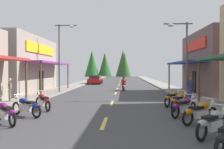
{
  "coord_description": "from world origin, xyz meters",
  "views": [
    {
      "loc": [
        0.83,
        -1.84,
        2.2
      ],
      "look_at": [
        -0.58,
        26.24,
        1.7
      ],
      "focal_mm": 39.79,
      "sensor_mm": 36.0,
      "label": 1
    }
  ],
  "objects_px": {
    "motorcycle_parked_right_3": "(184,106)",
    "motorcycle_parked_left_1": "(5,112)",
    "motorcycle_parked_right_4": "(179,101)",
    "motorcycle_parked_right_5": "(173,98)",
    "pedestrian_waiting": "(10,88)",
    "pedestrian_browsing": "(190,87)",
    "motorcycle_parked_right_1": "(213,123)",
    "motorcycle_parked_left_3": "(43,101)",
    "motorcycle_parked_left_2": "(26,106)",
    "rider_cruising_lead": "(124,85)",
    "streetlamp_right": "(182,49)",
    "parked_car_curbside": "(95,80)",
    "motorcycle_parked_right_2": "(200,112)",
    "streetlamp_left": "(62,49)"
  },
  "relations": [
    {
      "from": "motorcycle_parked_right_1",
      "to": "motorcycle_parked_right_5",
      "type": "distance_m",
      "value": 7.09
    },
    {
      "from": "motorcycle_parked_left_1",
      "to": "pedestrian_waiting",
      "type": "distance_m",
      "value": 6.97
    },
    {
      "from": "motorcycle_parked_right_3",
      "to": "motorcycle_parked_right_5",
      "type": "xyz_separation_m",
      "value": [
        0.15,
        3.48,
        0.0
      ]
    },
    {
      "from": "rider_cruising_lead",
      "to": "parked_car_curbside",
      "type": "relative_size",
      "value": 0.5
    },
    {
      "from": "rider_cruising_lead",
      "to": "parked_car_curbside",
      "type": "bearing_deg",
      "value": 24.91
    },
    {
      "from": "motorcycle_parked_right_2",
      "to": "motorcycle_parked_right_3",
      "type": "bearing_deg",
      "value": 65.23
    },
    {
      "from": "motorcycle_parked_left_1",
      "to": "motorcycle_parked_left_3",
      "type": "height_order",
      "value": "same"
    },
    {
      "from": "motorcycle_parked_right_3",
      "to": "motorcycle_parked_right_5",
      "type": "bearing_deg",
      "value": 42.13
    },
    {
      "from": "motorcycle_parked_right_4",
      "to": "motorcycle_parked_left_3",
      "type": "bearing_deg",
      "value": 128.49
    },
    {
      "from": "streetlamp_right",
      "to": "parked_car_curbside",
      "type": "bearing_deg",
      "value": 113.47
    },
    {
      "from": "motorcycle_parked_right_3",
      "to": "parked_car_curbside",
      "type": "bearing_deg",
      "value": 59.93
    },
    {
      "from": "pedestrian_browsing",
      "to": "streetlamp_right",
      "type": "bearing_deg",
      "value": -124.3
    },
    {
      "from": "motorcycle_parked_left_2",
      "to": "rider_cruising_lead",
      "type": "distance_m",
      "value": 15.67
    },
    {
      "from": "motorcycle_parked_right_3",
      "to": "rider_cruising_lead",
      "type": "distance_m",
      "value": 14.96
    },
    {
      "from": "motorcycle_parked_right_2",
      "to": "motorcycle_parked_left_1",
      "type": "bearing_deg",
      "value": 148.75
    },
    {
      "from": "streetlamp_right",
      "to": "motorcycle_parked_right_5",
      "type": "relative_size",
      "value": 3.24
    },
    {
      "from": "motorcycle_parked_right_3",
      "to": "rider_cruising_lead",
      "type": "xyz_separation_m",
      "value": [
        -2.9,
        14.68,
        0.17
      ]
    },
    {
      "from": "motorcycle_parked_left_2",
      "to": "motorcycle_parked_left_3",
      "type": "bearing_deg",
      "value": -63.07
    },
    {
      "from": "motorcycle_parked_right_1",
      "to": "motorcycle_parked_right_4",
      "type": "xyz_separation_m",
      "value": [
        0.14,
        5.61,
        0.0
      ]
    },
    {
      "from": "streetlamp_left",
      "to": "motorcycle_parked_right_2",
      "type": "bearing_deg",
      "value": -55.76
    },
    {
      "from": "streetlamp_left",
      "to": "streetlamp_right",
      "type": "relative_size",
      "value": 1.15
    },
    {
      "from": "motorcycle_parked_right_4",
      "to": "motorcycle_parked_left_2",
      "type": "bearing_deg",
      "value": 142.38
    },
    {
      "from": "pedestrian_waiting",
      "to": "streetlamp_left",
      "type": "bearing_deg",
      "value": -128.33
    },
    {
      "from": "motorcycle_parked_left_1",
      "to": "motorcycle_parked_left_2",
      "type": "height_order",
      "value": "same"
    },
    {
      "from": "motorcycle_parked_right_5",
      "to": "pedestrian_waiting",
      "type": "relative_size",
      "value": 1.05
    },
    {
      "from": "motorcycle_parked_right_3",
      "to": "motorcycle_parked_left_1",
      "type": "relative_size",
      "value": 0.98
    },
    {
      "from": "pedestrian_browsing",
      "to": "motorcycle_parked_left_3",
      "type": "bearing_deg",
      "value": -102.42
    },
    {
      "from": "pedestrian_waiting",
      "to": "parked_car_curbside",
      "type": "xyz_separation_m",
      "value": [
        2.97,
        22.92,
        -0.29
      ]
    },
    {
      "from": "motorcycle_parked_right_5",
      "to": "motorcycle_parked_right_4",
      "type": "bearing_deg",
      "value": -140.01
    },
    {
      "from": "streetlamp_right",
      "to": "motorcycle_parked_right_2",
      "type": "distance_m",
      "value": 8.99
    },
    {
      "from": "motorcycle_parked_right_4",
      "to": "motorcycle_parked_left_1",
      "type": "xyz_separation_m",
      "value": [
        -7.86,
        -4.04,
        0.0
      ]
    },
    {
      "from": "motorcycle_parked_left_3",
      "to": "rider_cruising_lead",
      "type": "distance_m",
      "value": 13.78
    },
    {
      "from": "streetlamp_right",
      "to": "motorcycle_parked_left_2",
      "type": "bearing_deg",
      "value": -141.68
    },
    {
      "from": "motorcycle_parked_left_1",
      "to": "motorcycle_parked_left_3",
      "type": "distance_m",
      "value": 3.67
    },
    {
      "from": "streetlamp_right",
      "to": "motorcycle_parked_right_3",
      "type": "distance_m",
      "value": 7.62
    },
    {
      "from": "streetlamp_left",
      "to": "motorcycle_parked_right_3",
      "type": "relative_size",
      "value": 4.13
    },
    {
      "from": "motorcycle_parked_left_1",
      "to": "pedestrian_browsing",
      "type": "height_order",
      "value": "pedestrian_browsing"
    },
    {
      "from": "motorcycle_parked_right_3",
      "to": "motorcycle_parked_left_1",
      "type": "distance_m",
      "value": 7.9
    },
    {
      "from": "motorcycle_parked_right_3",
      "to": "streetlamp_right",
      "type": "bearing_deg",
      "value": 32.45
    },
    {
      "from": "rider_cruising_lead",
      "to": "pedestrian_waiting",
      "type": "bearing_deg",
      "value": 148.84
    },
    {
      "from": "pedestrian_browsing",
      "to": "motorcycle_parked_right_1",
      "type": "bearing_deg",
      "value": -52.17
    },
    {
      "from": "motorcycle_parked_right_5",
      "to": "pedestrian_waiting",
      "type": "distance_m",
      "value": 10.63
    },
    {
      "from": "motorcycle_parked_left_2",
      "to": "rider_cruising_lead",
      "type": "height_order",
      "value": "rider_cruising_lead"
    },
    {
      "from": "motorcycle_parked_left_3",
      "to": "pedestrian_waiting",
      "type": "height_order",
      "value": "pedestrian_waiting"
    },
    {
      "from": "motorcycle_parked_left_2",
      "to": "parked_car_curbside",
      "type": "xyz_separation_m",
      "value": [
        -0.02,
        27.56,
        0.2
      ]
    },
    {
      "from": "motorcycle_parked_left_1",
      "to": "pedestrian_browsing",
      "type": "bearing_deg",
      "value": -94.41
    },
    {
      "from": "motorcycle_parked_left_2",
      "to": "motorcycle_parked_right_3",
      "type": "bearing_deg",
      "value": -146.17
    },
    {
      "from": "motorcycle_parked_left_2",
      "to": "motorcycle_parked_right_1",
      "type": "bearing_deg",
      "value": -172.18
    },
    {
      "from": "motorcycle_parked_right_4",
      "to": "motorcycle_parked_left_1",
      "type": "relative_size",
      "value": 1.11
    },
    {
      "from": "motorcycle_parked_right_3",
      "to": "pedestrian_waiting",
      "type": "relative_size",
      "value": 0.95
    }
  ]
}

